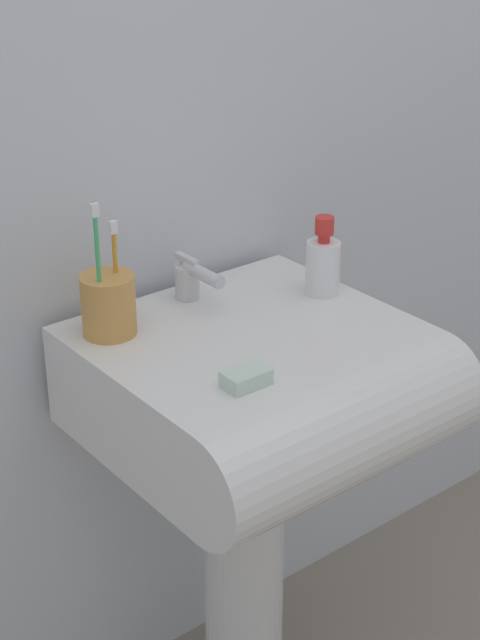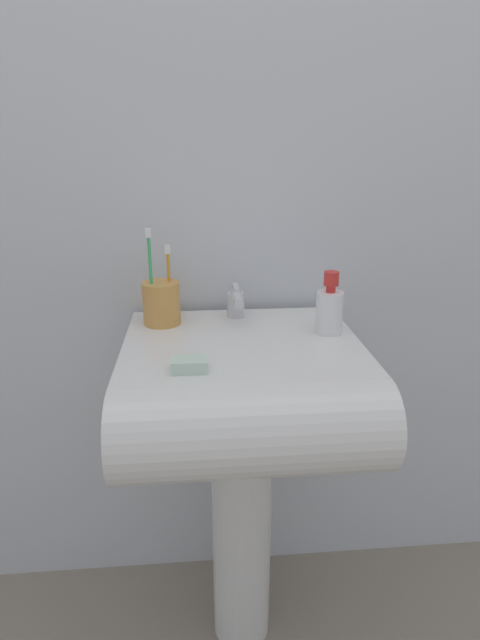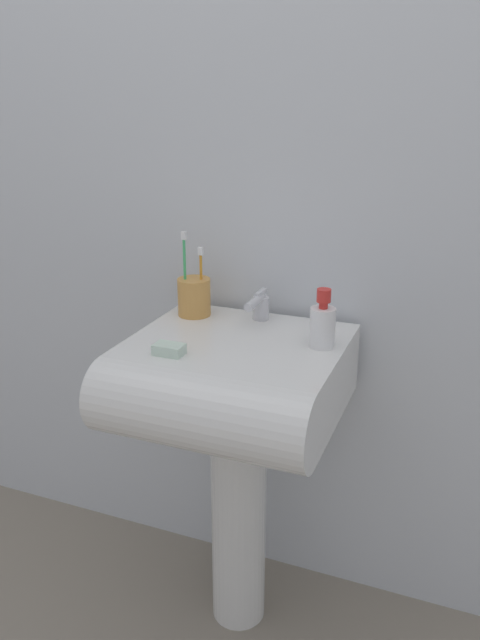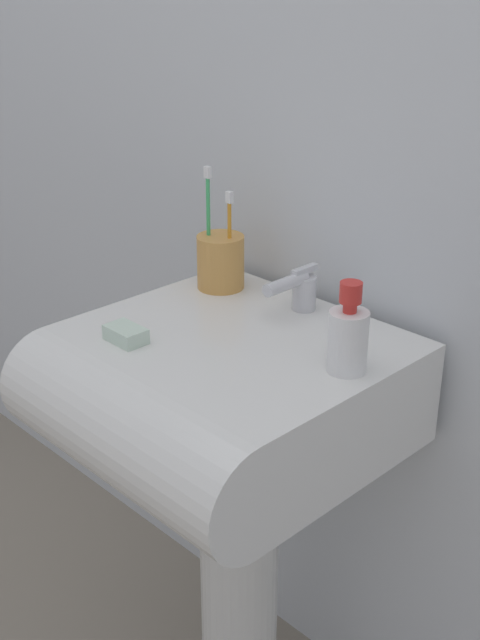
% 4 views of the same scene
% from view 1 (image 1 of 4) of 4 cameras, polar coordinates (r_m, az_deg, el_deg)
% --- Properties ---
extents(wall_back, '(5.00, 0.05, 2.40)m').
position_cam_1_polar(wall_back, '(1.61, -5.49, 15.06)').
color(wall_back, silver).
rests_on(wall_back, ground).
extents(sink_pedestal, '(0.14, 0.14, 0.64)m').
position_cam_1_polar(sink_pedestal, '(1.82, 0.23, -14.61)').
color(sink_pedestal, white).
rests_on(sink_pedestal, ground).
extents(sink_basin, '(0.49, 0.50, 0.17)m').
position_cam_1_polar(sink_basin, '(1.54, 1.67, -4.21)').
color(sink_basin, white).
rests_on(sink_basin, sink_pedestal).
extents(faucet, '(0.04, 0.12, 0.08)m').
position_cam_1_polar(faucet, '(1.63, -2.71, 2.45)').
color(faucet, silver).
rests_on(faucet, sink_basin).
extents(toothbrush_cup, '(0.09, 0.09, 0.22)m').
position_cam_1_polar(toothbrush_cup, '(1.52, -7.67, 0.94)').
color(toothbrush_cup, '#D19347').
rests_on(toothbrush_cup, sink_basin).
extents(soap_bottle, '(0.06, 0.06, 0.14)m').
position_cam_1_polar(soap_bottle, '(1.66, 4.85, 3.29)').
color(soap_bottle, white).
rests_on(soap_bottle, sink_basin).
extents(bar_soap, '(0.07, 0.04, 0.02)m').
position_cam_1_polar(bar_soap, '(1.38, 0.35, -3.40)').
color(bar_soap, silver).
rests_on(bar_soap, sink_basin).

